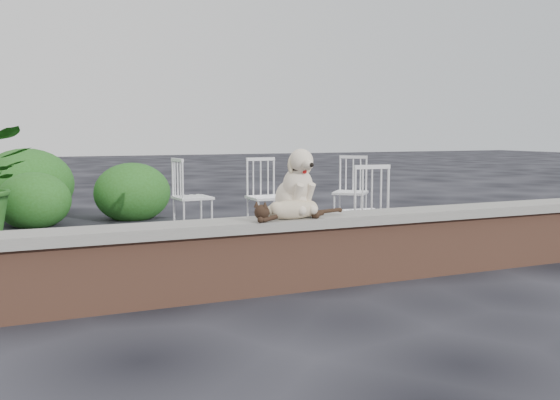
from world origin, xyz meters
name	(u,v)px	position (x,y,z in m)	size (l,w,h in m)	color
ground	(349,282)	(0.00, 0.00, 0.00)	(60.00, 60.00, 0.00)	black
brick_wall	(349,253)	(0.00, 0.00, 0.25)	(6.00, 0.30, 0.50)	brown
capstone	(349,219)	(0.00, 0.00, 0.54)	(6.20, 0.40, 0.08)	slate
dog	(293,182)	(-0.50, 0.05, 0.86)	(0.36, 0.48, 0.56)	beige
cat	(292,208)	(-0.58, -0.10, 0.67)	(1.00, 0.24, 0.17)	tan
chair_c	(363,211)	(0.69, 0.90, 0.47)	(0.56, 0.56, 0.94)	white
chair_d	(350,191)	(1.65, 2.77, 0.47)	(0.56, 0.56, 0.94)	white
chair_b	(266,196)	(0.37, 2.63, 0.47)	(0.56, 0.56, 0.94)	white
chair_e	(193,196)	(-0.47, 3.01, 0.47)	(0.56, 0.56, 0.94)	white
shrubbery	(57,190)	(-1.88, 5.07, 0.43)	(2.60, 2.14, 1.08)	#235117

